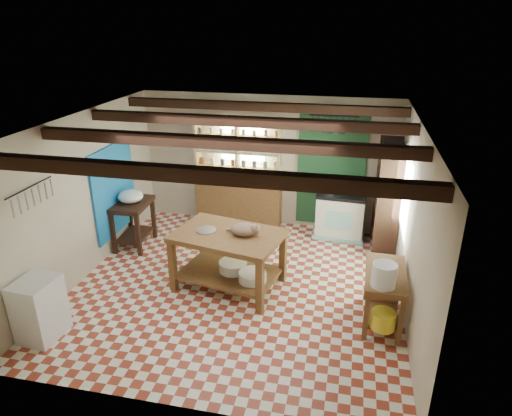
% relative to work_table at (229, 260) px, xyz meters
% --- Properties ---
extents(floor, '(5.00, 5.00, 0.02)m').
position_rel_work_table_xyz_m(floor, '(0.14, 0.00, -0.46)').
color(floor, '#9A3621').
rests_on(floor, ground).
extents(ceiling, '(5.00, 5.00, 0.02)m').
position_rel_work_table_xyz_m(ceiling, '(0.14, 0.00, 2.15)').
color(ceiling, '#3F3F43').
rests_on(ceiling, wall_back).
extents(wall_back, '(5.00, 0.04, 2.60)m').
position_rel_work_table_xyz_m(wall_back, '(0.14, 2.50, 0.85)').
color(wall_back, beige).
rests_on(wall_back, floor).
extents(wall_front, '(5.00, 0.04, 2.60)m').
position_rel_work_table_xyz_m(wall_front, '(0.14, -2.50, 0.85)').
color(wall_front, beige).
rests_on(wall_front, floor).
extents(wall_left, '(0.04, 5.00, 2.60)m').
position_rel_work_table_xyz_m(wall_left, '(-2.36, 0.00, 0.85)').
color(wall_left, beige).
rests_on(wall_left, floor).
extents(wall_right, '(0.04, 5.00, 2.60)m').
position_rel_work_table_xyz_m(wall_right, '(2.64, 0.00, 0.85)').
color(wall_right, beige).
rests_on(wall_right, floor).
extents(ceiling_beams, '(5.00, 3.80, 0.15)m').
position_rel_work_table_xyz_m(ceiling_beams, '(0.14, 0.00, 2.03)').
color(ceiling_beams, '#321C11').
rests_on(ceiling_beams, ceiling).
extents(blue_wall_patch, '(0.04, 1.40, 1.60)m').
position_rel_work_table_xyz_m(blue_wall_patch, '(-2.33, 0.90, 0.65)').
color(blue_wall_patch, '#1978C2').
rests_on(blue_wall_patch, wall_left).
extents(green_wall_patch, '(1.30, 0.04, 2.30)m').
position_rel_work_table_xyz_m(green_wall_patch, '(1.39, 2.47, 0.80)').
color(green_wall_patch, '#1B4524').
rests_on(green_wall_patch, wall_back).
extents(window_back, '(0.90, 0.02, 0.80)m').
position_rel_work_table_xyz_m(window_back, '(-0.36, 2.48, 1.25)').
color(window_back, silver).
rests_on(window_back, wall_back).
extents(window_right, '(0.02, 1.30, 1.20)m').
position_rel_work_table_xyz_m(window_right, '(2.62, 1.00, 0.95)').
color(window_right, silver).
rests_on(window_right, wall_right).
extents(utensil_rail, '(0.06, 0.90, 0.28)m').
position_rel_work_table_xyz_m(utensil_rail, '(-2.30, -1.20, 1.33)').
color(utensil_rail, black).
rests_on(utensil_rail, wall_left).
extents(pot_rack, '(0.86, 0.12, 0.36)m').
position_rel_work_table_xyz_m(pot_rack, '(1.39, 2.05, 1.73)').
color(pot_rack, black).
rests_on(pot_rack, ceiling).
extents(shelving_unit, '(1.70, 0.34, 2.20)m').
position_rel_work_table_xyz_m(shelving_unit, '(-0.41, 2.31, 0.65)').
color(shelving_unit, '#D4BA7A').
rests_on(shelving_unit, floor).
extents(tall_rack, '(0.40, 0.86, 2.00)m').
position_rel_work_table_xyz_m(tall_rack, '(2.42, 1.80, 0.55)').
color(tall_rack, '#321C11').
rests_on(tall_rack, floor).
extents(work_table, '(1.78, 1.36, 0.90)m').
position_rel_work_table_xyz_m(work_table, '(0.00, 0.00, 0.00)').
color(work_table, brown).
rests_on(work_table, floor).
extents(stove, '(0.94, 0.67, 0.88)m').
position_rel_work_table_xyz_m(stove, '(1.63, 2.15, -0.01)').
color(stove, silver).
rests_on(stove, floor).
extents(prep_table, '(0.63, 0.88, 0.86)m').
position_rel_work_table_xyz_m(prep_table, '(-2.06, 0.96, -0.02)').
color(prep_table, '#321C11').
rests_on(prep_table, floor).
extents(white_cabinet, '(0.51, 0.59, 0.84)m').
position_rel_work_table_xyz_m(white_cabinet, '(-2.08, -1.73, -0.03)').
color(white_cabinet, silver).
rests_on(white_cabinet, floor).
extents(right_counter, '(0.57, 1.08, 0.77)m').
position_rel_work_table_xyz_m(right_counter, '(2.32, -0.44, -0.07)').
color(right_counter, brown).
rests_on(right_counter, floor).
extents(cat, '(0.42, 0.32, 0.18)m').
position_rel_work_table_xyz_m(cat, '(0.25, -0.00, 0.54)').
color(cat, '#9A7759').
rests_on(cat, work_table).
extents(steel_tray, '(0.37, 0.37, 0.02)m').
position_rel_work_table_xyz_m(steel_tray, '(-0.35, 0.02, 0.46)').
color(steel_tray, '#9A9BA1').
rests_on(steel_tray, work_table).
extents(basin_large, '(0.53, 0.53, 0.16)m').
position_rel_work_table_xyz_m(basin_large, '(0.06, 0.04, -0.13)').
color(basin_large, silver).
rests_on(basin_large, work_table).
extents(basin_small, '(0.50, 0.50, 0.15)m').
position_rel_work_table_xyz_m(basin_small, '(0.42, -0.19, -0.14)').
color(basin_small, silver).
rests_on(basin_small, work_table).
extents(kettle_left, '(0.24, 0.24, 0.25)m').
position_rel_work_table_xyz_m(kettle_left, '(1.38, 2.17, 0.56)').
color(kettle_left, '#9A9BA1').
rests_on(kettle_left, stove).
extents(kettle_right, '(0.16, 0.16, 0.19)m').
position_rel_work_table_xyz_m(kettle_right, '(1.73, 2.14, 0.53)').
color(kettle_right, black).
rests_on(kettle_right, stove).
extents(enamel_bowl, '(0.47, 0.47, 0.22)m').
position_rel_work_table_xyz_m(enamel_bowl, '(-2.06, 0.96, 0.52)').
color(enamel_bowl, silver).
rests_on(enamel_bowl, prep_table).
extents(white_bucket, '(0.32, 0.32, 0.31)m').
position_rel_work_table_xyz_m(white_bucket, '(2.26, -0.78, 0.47)').
color(white_bucket, silver).
rests_on(white_bucket, right_counter).
extents(wicker_basket, '(0.46, 0.37, 0.31)m').
position_rel_work_table_xyz_m(wicker_basket, '(2.33, -0.14, -0.09)').
color(wicker_basket, '#A66A43').
rests_on(wicker_basket, right_counter).
extents(yellow_tub, '(0.33, 0.33, 0.23)m').
position_rel_work_table_xyz_m(yellow_tub, '(2.30, -0.89, -0.13)').
color(yellow_tub, yellow).
rests_on(yellow_tub, right_counter).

